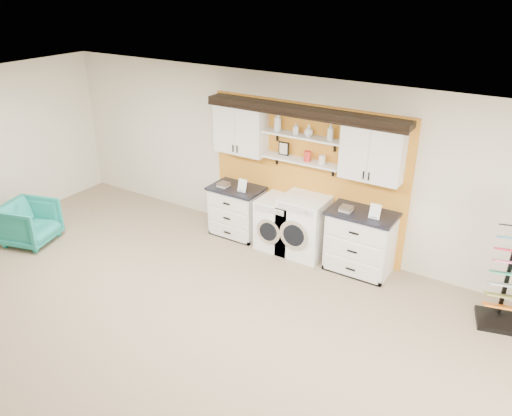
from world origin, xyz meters
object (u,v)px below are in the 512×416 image
Objects in this scene: base_cabinet_left at (237,211)px; dryer at (304,226)px; washer at (279,223)px; sample_rack at (508,289)px; armchair at (30,223)px; base_cabinet_right at (360,242)px.

dryer is (1.30, -0.00, 0.06)m from base_cabinet_left.
washer is 3.51m from sample_rack.
sample_rack is at bearing -3.61° from washer.
sample_rack reaches higher than armchair.
armchair is (-3.64, -2.13, -0.07)m from washer.
base_cabinet_left is 2.26m from base_cabinet_right.
base_cabinet_right reaches higher than washer.
sample_rack is (4.34, -0.22, 0.08)m from base_cabinet_left.
dryer is at bearing -0.15° from base_cabinet_left.
base_cabinet_left is 1.05× the size of washer.
armchair is at bearing -152.51° from dryer.
sample_rack is at bearing -6.15° from base_cabinet_right.
sample_rack is (2.08, -0.22, 0.03)m from base_cabinet_right.
base_cabinet_left is 0.89× the size of base_cabinet_right.
base_cabinet_left is at bearing 179.77° from washer.
sample_rack reaches higher than base_cabinet_right.
base_cabinet_right reaches higher than armchair.
dryer is (0.46, -0.00, 0.07)m from washer.
sample_rack is (3.04, -0.22, 0.02)m from dryer.
armchair is at bearing -157.09° from base_cabinet_right.
base_cabinet_left is 0.56× the size of sample_rack.
base_cabinet_right is at bearing 0.14° from washer.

